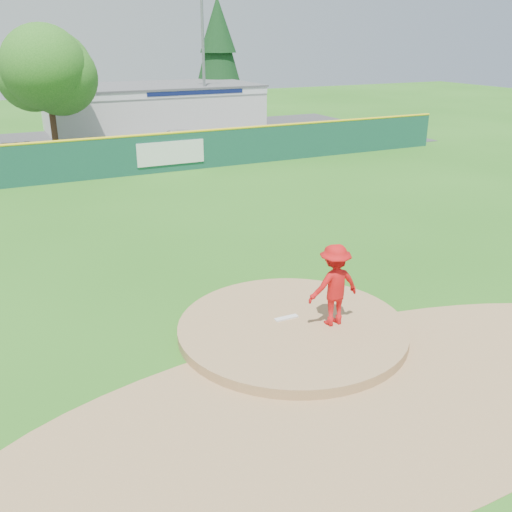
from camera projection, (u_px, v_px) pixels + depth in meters
name	position (u px, v px, depth m)	size (l,w,h in m)	color
ground	(292.00, 333.00, 13.76)	(120.00, 120.00, 0.00)	#286B19
pitchers_mound	(292.00, 333.00, 13.76)	(5.50, 5.50, 0.50)	#9E774C
pitching_rubber	(286.00, 318.00, 13.92)	(0.60, 0.15, 0.04)	white
infield_dirt_arc	(366.00, 400.00, 11.24)	(15.40, 15.40, 0.01)	#9E774C
parking_lot	(85.00, 147.00, 36.40)	(44.00, 16.00, 0.02)	#38383A
pitcher	(334.00, 285.00, 13.36)	(1.29, 0.74, 2.00)	red
van	(187.00, 140.00, 35.40)	(2.05, 4.45, 1.24)	silver
pool_building_grp	(153.00, 108.00, 42.43)	(15.20, 8.20, 3.31)	silver
fence_banners	(29.00, 165.00, 26.75)	(17.45, 0.04, 1.20)	#530B15
outfield_fence	(116.00, 156.00, 28.46)	(40.00, 0.14, 2.07)	#16493B
deciduous_tree	(47.00, 76.00, 32.26)	(5.60, 5.60, 7.36)	#382314
conifer_tree	(218.00, 50.00, 47.23)	(4.40, 4.40, 9.50)	#382314
light_pole_right	(203.00, 53.00, 39.73)	(1.75, 0.25, 10.00)	gray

